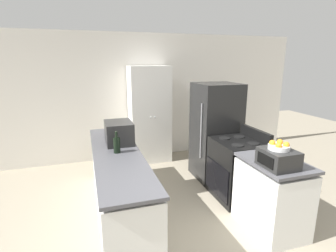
% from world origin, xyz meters
% --- Properties ---
extents(wall_back, '(7.00, 0.06, 2.60)m').
position_xyz_m(wall_back, '(0.00, 3.58, 1.30)').
color(wall_back, silver).
rests_on(wall_back, ground_plane).
extents(counter_left, '(0.60, 2.58, 0.90)m').
position_xyz_m(counter_left, '(-0.87, 1.39, 0.43)').
color(counter_left, silver).
rests_on(counter_left, ground_plane).
extents(counter_right, '(0.60, 0.84, 0.90)m').
position_xyz_m(counter_right, '(0.87, 0.52, 0.43)').
color(counter_right, silver).
rests_on(counter_right, ground_plane).
extents(pantry_cabinet, '(0.80, 0.55, 1.95)m').
position_xyz_m(pantry_cabinet, '(0.02, 3.27, 0.98)').
color(pantry_cabinet, white).
rests_on(pantry_cabinet, ground_plane).
extents(stove, '(0.66, 0.75, 1.06)m').
position_xyz_m(stove, '(0.89, 1.34, 0.46)').
color(stove, black).
rests_on(stove, ground_plane).
extents(refrigerator, '(0.73, 0.72, 1.68)m').
position_xyz_m(refrigerator, '(0.92, 2.12, 0.84)').
color(refrigerator, black).
rests_on(refrigerator, ground_plane).
extents(microwave, '(0.38, 0.48, 0.31)m').
position_xyz_m(microwave, '(-0.79, 1.78, 1.05)').
color(microwave, black).
rests_on(microwave, counter_left).
extents(wine_bottle, '(0.09, 0.09, 0.28)m').
position_xyz_m(wine_bottle, '(-0.87, 1.38, 1.01)').
color(wine_bottle, black).
rests_on(wine_bottle, counter_left).
extents(toaster_oven, '(0.34, 0.38, 0.20)m').
position_xyz_m(toaster_oven, '(0.77, 0.36, 1.00)').
color(toaster_oven, black).
rests_on(toaster_oven, counter_right).
extents(fruit_bowl, '(0.23, 0.23, 0.10)m').
position_xyz_m(fruit_bowl, '(0.77, 0.37, 1.14)').
color(fruit_bowl, silver).
rests_on(fruit_bowl, toaster_oven).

